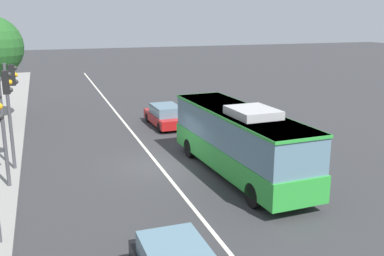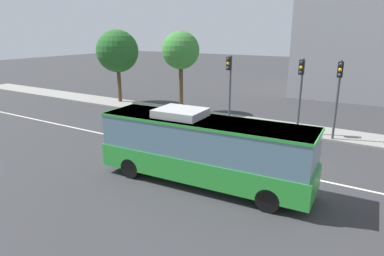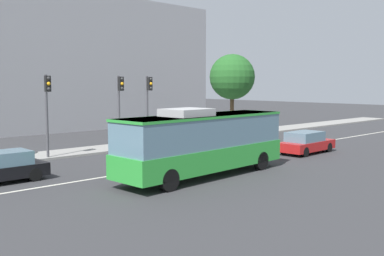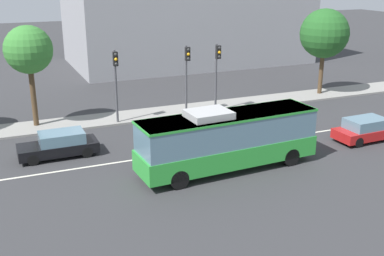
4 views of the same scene
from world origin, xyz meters
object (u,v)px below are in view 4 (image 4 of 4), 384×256
(traffic_light_near_corner, at_px, (116,75))
(traffic_light_far_corner, at_px, (217,67))
(sedan_black, at_px, (59,145))
(traffic_light_mid_block, at_px, (187,69))
(sedan_red, at_px, (367,129))
(street_tree_kerbside_left, at_px, (28,50))
(transit_bus, at_px, (228,138))
(street_tree_kerbside_right, at_px, (324,34))

(traffic_light_near_corner, relative_size, traffic_light_far_corner, 1.00)
(sedan_black, height_order, traffic_light_near_corner, traffic_light_near_corner)
(sedan_black, relative_size, traffic_light_near_corner, 0.87)
(sedan_black, xyz_separation_m, traffic_light_mid_block, (9.84, 4.55, 2.84))
(sedan_red, relative_size, street_tree_kerbside_left, 0.66)
(traffic_light_near_corner, bearing_deg, sedan_black, -43.39)
(traffic_light_mid_block, height_order, street_tree_kerbside_left, street_tree_kerbside_left)
(traffic_light_near_corner, height_order, traffic_light_far_corner, same)
(transit_bus, bearing_deg, street_tree_kerbside_left, 124.12)
(traffic_light_mid_block, bearing_deg, traffic_light_far_corner, 86.20)
(street_tree_kerbside_left, height_order, street_tree_kerbside_right, street_tree_kerbside_right)
(traffic_light_near_corner, distance_m, traffic_light_far_corner, 7.56)
(traffic_light_mid_block, distance_m, street_tree_kerbside_left, 10.84)
(transit_bus, bearing_deg, sedan_red, 0.76)
(sedan_black, distance_m, traffic_light_mid_block, 11.21)
(traffic_light_near_corner, bearing_deg, traffic_light_mid_block, 91.55)
(traffic_light_far_corner, relative_size, street_tree_kerbside_left, 0.75)
(sedan_black, bearing_deg, sedan_red, 164.99)
(traffic_light_near_corner, relative_size, street_tree_kerbside_left, 0.75)
(traffic_light_near_corner, height_order, traffic_light_mid_block, same)
(traffic_light_mid_block, xyz_separation_m, traffic_light_far_corner, (2.35, -0.13, 0.00))
(transit_bus, distance_m, street_tree_kerbside_right, 18.92)
(transit_bus, bearing_deg, traffic_light_near_corner, 106.07)
(transit_bus, distance_m, sedan_red, 10.38)
(traffic_light_mid_block, height_order, street_tree_kerbside_right, street_tree_kerbside_right)
(traffic_light_near_corner, height_order, street_tree_kerbside_left, street_tree_kerbside_left)
(traffic_light_near_corner, distance_m, street_tree_kerbside_left, 5.86)
(transit_bus, xyz_separation_m, street_tree_kerbside_left, (-8.87, 11.62, 3.49))
(sedan_black, height_order, street_tree_kerbside_left, street_tree_kerbside_left)
(traffic_light_near_corner, distance_m, traffic_light_mid_block, 5.21)
(sedan_red, distance_m, street_tree_kerbside_left, 22.51)
(transit_bus, distance_m, sedan_black, 9.84)
(traffic_light_far_corner, bearing_deg, sedan_red, 29.33)
(sedan_black, xyz_separation_m, street_tree_kerbside_left, (-0.73, 6.19, 4.58))
(sedan_black, bearing_deg, transit_bus, 145.62)
(traffic_light_near_corner, bearing_deg, street_tree_kerbside_right, 96.33)
(traffic_light_near_corner, height_order, street_tree_kerbside_right, street_tree_kerbside_right)
(street_tree_kerbside_left, relative_size, street_tree_kerbside_right, 0.95)
(traffic_light_far_corner, relative_size, street_tree_kerbside_right, 0.71)
(transit_bus, distance_m, traffic_light_near_corner, 10.75)
(transit_bus, bearing_deg, traffic_light_far_corner, 64.41)
(transit_bus, xyz_separation_m, sedan_red, (10.29, 0.72, -1.09))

